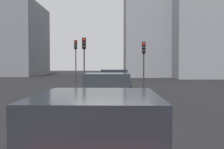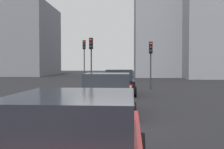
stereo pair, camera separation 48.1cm
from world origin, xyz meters
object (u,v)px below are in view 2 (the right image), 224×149
car_beige_second (108,94)px  traffic_light_far_left (91,52)px  traffic_light_near_left (84,53)px  traffic_light_near_right (151,55)px  car_black_lead (119,83)px

car_beige_second → traffic_light_far_left: (11.31, 2.06, 2.15)m
traffic_light_near_left → traffic_light_far_left: size_ratio=1.09×
traffic_light_near_right → traffic_light_far_left: (0.46, 4.67, 0.25)m
car_beige_second → traffic_light_near_left: (17.42, 3.53, 2.38)m
car_black_lead → traffic_light_far_left: 5.31m
car_beige_second → traffic_light_near_left: size_ratio=0.94×
car_beige_second → traffic_light_near_left: 17.94m
traffic_light_far_left → car_black_lead: bearing=37.4°
car_black_lead → traffic_light_far_left: (4.26, 2.34, 2.14)m
traffic_light_near_left → traffic_light_far_left: bearing=17.1°
car_beige_second → car_black_lead: bearing=-2.1°
car_black_lead → traffic_light_near_left: (10.37, 3.81, 2.38)m
traffic_light_near_right → traffic_light_far_left: traffic_light_far_left is taller
traffic_light_near_left → traffic_light_near_right: bearing=46.7°
traffic_light_near_left → traffic_light_far_left: (-6.11, -1.47, -0.23)m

